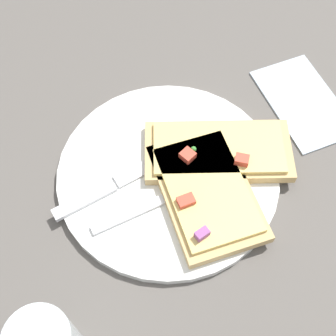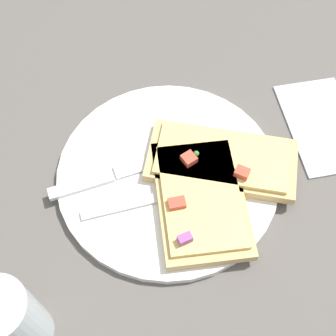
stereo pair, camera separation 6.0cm
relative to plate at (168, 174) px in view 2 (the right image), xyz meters
name	(u,v)px [view 2 (the right image)]	position (x,y,z in m)	size (l,w,h in m)	color
ground_plane	(168,176)	(0.00, 0.00, -0.01)	(4.00, 4.00, 0.00)	#56514C
plate	(168,174)	(0.00, 0.00, 0.00)	(0.29, 0.29, 0.01)	white
fork	(170,195)	(0.03, 0.00, 0.01)	(0.03, 0.21, 0.01)	silver
knife	(120,171)	(-0.01, -0.06, 0.01)	(0.05, 0.22, 0.01)	silver
pizza_slice_main	(221,157)	(0.00, 0.07, 0.02)	(0.15, 0.21, 0.03)	tan
pizza_slice_corner	(201,198)	(0.05, 0.03, 0.02)	(0.18, 0.12, 0.03)	tan
crumb_scatter	(220,185)	(0.03, 0.06, 0.01)	(0.08, 0.02, 0.01)	tan
drinking_glass	(11,321)	(0.17, -0.19, 0.05)	(0.06, 0.06, 0.12)	silver
napkin	(322,125)	(-0.04, 0.23, 0.00)	(0.16, 0.10, 0.01)	silver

